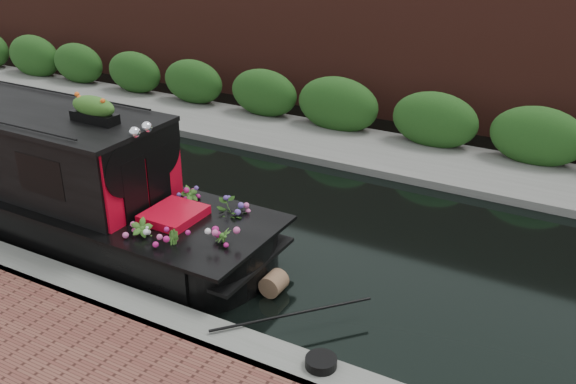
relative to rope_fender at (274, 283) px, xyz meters
The scene contains 7 objects.
ground 2.69m from the rope_fender, 137.99° to the left, with size 80.00×80.00×0.00m, color black.
near_bank_coping 2.50m from the rope_fender, 143.01° to the right, with size 40.00×0.60×0.50m, color slate.
far_bank_path 6.32m from the rope_fender, 108.40° to the left, with size 40.00×2.40×0.34m, color slate.
far_hedge 7.18m from the rope_fender, 106.13° to the left, with size 40.00×1.10×2.80m, color #204A18.
far_brick_wall 9.22m from the rope_fender, 102.50° to the left, with size 40.00×1.00×8.00m, color #4E221A.
rope_fender is the anchor object (origin of this frame).
coiled_mooring_rope 2.05m from the rope_fender, 43.52° to the right, with size 0.39×0.39×0.12m, color black.
Camera 1 is at (6.12, -8.79, 5.45)m, focal length 40.00 mm.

